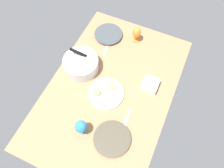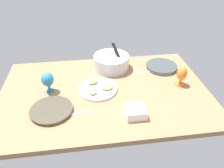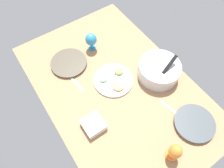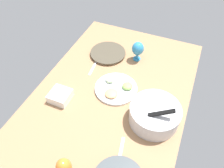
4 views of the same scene
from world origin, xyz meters
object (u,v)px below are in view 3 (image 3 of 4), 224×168
object	(u,v)px
fruit_platter	(114,80)
hurricane_glass_orange	(175,152)
hurricane_glass_blue	(91,40)
square_bowl_white	(93,125)
dinner_plate_left	(69,63)
dinner_plate_right	(194,123)
mixing_bowl	(159,70)

from	to	relation	value
fruit_platter	hurricane_glass_orange	bearing A→B (deg)	-1.14
hurricane_glass_blue	square_bowl_white	distance (cm)	69.51
dinner_plate_left	hurricane_glass_orange	world-z (taller)	hurricane_glass_orange
dinner_plate_right	mixing_bowl	distance (cm)	45.42
square_bowl_white	dinner_plate_right	bearing A→B (deg)	57.01
hurricane_glass_orange	dinner_plate_left	bearing A→B (deg)	-168.94
mixing_bowl	dinner_plate_left	bearing A→B (deg)	-132.80
mixing_bowl	square_bowl_white	distance (cm)	63.84
dinner_plate_right	mixing_bowl	world-z (taller)	mixing_bowl
dinner_plate_right	hurricane_glass_orange	size ratio (longest dim) A/B	1.70
mixing_bowl	square_bowl_white	size ratio (longest dim) A/B	2.32
dinner_plate_right	fruit_platter	size ratio (longest dim) A/B	0.91
dinner_plate_left	square_bowl_white	xyz separation A→B (cm)	(56.00, -11.08, 2.18)
dinner_plate_right	hurricane_glass_orange	world-z (taller)	hurricane_glass_orange
mixing_bowl	square_bowl_white	world-z (taller)	mixing_bowl
hurricane_glass_blue	hurricane_glass_orange	size ratio (longest dim) A/B	1.01
hurricane_glass_orange	square_bowl_white	distance (cm)	53.56
dinner_plate_left	hurricane_glass_blue	distance (cm)	25.97
dinner_plate_right	dinner_plate_left	bearing A→B (deg)	-153.69
mixing_bowl	fruit_platter	size ratio (longest dim) A/B	1.03
dinner_plate_left	hurricane_glass_orange	distance (cm)	101.79
hurricane_glass_blue	dinner_plate_right	bearing A→B (deg)	12.80
fruit_platter	hurricane_glass_blue	bearing A→B (deg)	174.95
mixing_bowl	hurricane_glass_blue	distance (cm)	59.18
dinner_plate_right	mixing_bowl	size ratio (longest dim) A/B	0.88
mixing_bowl	square_bowl_white	xyz separation A→B (cm)	(7.65, -63.30, -3.19)
dinner_plate_left	fruit_platter	bearing A→B (deg)	31.77
mixing_bowl	square_bowl_white	bearing A→B (deg)	-83.11
mixing_bowl	hurricane_glass_orange	xyz separation A→B (cm)	(51.22, -32.75, 2.90)
square_bowl_white	hurricane_glass_orange	bearing A→B (deg)	35.03
fruit_platter	dinner_plate_left	bearing A→B (deg)	-148.23
mixing_bowl	hurricane_glass_blue	world-z (taller)	mixing_bowl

